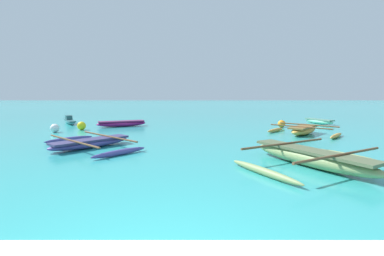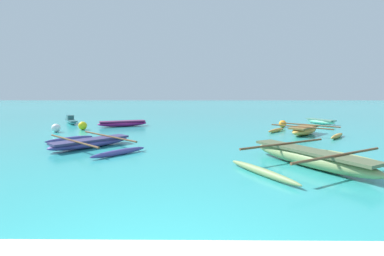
{
  "view_description": "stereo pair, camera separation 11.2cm",
  "coord_description": "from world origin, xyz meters",
  "px_view_note": "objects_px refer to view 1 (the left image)",
  "views": [
    {
      "loc": [
        0.47,
        -2.19,
        2.02
      ],
      "look_at": [
        0.44,
        11.99,
        0.25
      ],
      "focal_mm": 24.0,
      "sensor_mm": 36.0,
      "label": 1
    },
    {
      "loc": [
        0.58,
        -2.19,
        2.02
      ],
      "look_at": [
        0.44,
        11.99,
        0.25
      ],
      "focal_mm": 24.0,
      "sensor_mm": 36.0,
      "label": 2
    }
  ],
  "objects_px": {
    "mooring_buoy_0": "(282,124)",
    "mooring_buoy_2": "(55,128)",
    "moored_boat_0": "(320,121)",
    "moored_boat_4": "(310,157)",
    "moored_boat_2": "(304,130)",
    "mooring_buoy_1": "(82,126)",
    "moored_boat_5": "(122,123)",
    "moored_boat_1": "(70,121)",
    "moored_boat_3": "(92,143)"
  },
  "relations": [
    {
      "from": "moored_boat_0",
      "to": "moored_boat_3",
      "type": "distance_m",
      "value": 15.91
    },
    {
      "from": "moored_boat_2",
      "to": "mooring_buoy_2",
      "type": "xyz_separation_m",
      "value": [
        -13.56,
        0.82,
        -0.0
      ]
    },
    {
      "from": "mooring_buoy_0",
      "to": "mooring_buoy_1",
      "type": "bearing_deg",
      "value": -174.21
    },
    {
      "from": "moored_boat_5",
      "to": "mooring_buoy_1",
      "type": "xyz_separation_m",
      "value": [
        -1.94,
        -1.71,
        0.04
      ]
    },
    {
      "from": "moored_boat_0",
      "to": "mooring_buoy_1",
      "type": "distance_m",
      "value": 16.31
    },
    {
      "from": "moored_boat_0",
      "to": "moored_boat_3",
      "type": "bearing_deg",
      "value": -78.2
    },
    {
      "from": "moored_boat_4",
      "to": "moored_boat_5",
      "type": "relative_size",
      "value": 1.4
    },
    {
      "from": "moored_boat_2",
      "to": "mooring_buoy_1",
      "type": "relative_size",
      "value": 7.39
    },
    {
      "from": "moored_boat_5",
      "to": "mooring_buoy_0",
      "type": "bearing_deg",
      "value": -24.5
    },
    {
      "from": "moored_boat_2",
      "to": "moored_boat_5",
      "type": "bearing_deg",
      "value": 114.02
    },
    {
      "from": "moored_boat_2",
      "to": "moored_boat_4",
      "type": "relative_size",
      "value": 0.82
    },
    {
      "from": "moored_boat_1",
      "to": "moored_boat_5",
      "type": "relative_size",
      "value": 0.89
    },
    {
      "from": "moored_boat_0",
      "to": "moored_boat_3",
      "type": "xyz_separation_m",
      "value": [
        -13.3,
        -8.73,
        -0.01
      ]
    },
    {
      "from": "moored_boat_4",
      "to": "mooring_buoy_2",
      "type": "relative_size",
      "value": 9.54
    },
    {
      "from": "moored_boat_4",
      "to": "moored_boat_3",
      "type": "bearing_deg",
      "value": -139.18
    },
    {
      "from": "moored_boat_1",
      "to": "moored_boat_4",
      "type": "distance_m",
      "value": 17.03
    },
    {
      "from": "moored_boat_2",
      "to": "moored_boat_1",
      "type": "bearing_deg",
      "value": 112.61
    },
    {
      "from": "moored_boat_1",
      "to": "mooring_buoy_2",
      "type": "height_order",
      "value": "moored_boat_1"
    },
    {
      "from": "moored_boat_1",
      "to": "moored_boat_4",
      "type": "relative_size",
      "value": 0.64
    },
    {
      "from": "moored_boat_4",
      "to": "mooring_buoy_1",
      "type": "relative_size",
      "value": 8.96
    },
    {
      "from": "moored_boat_1",
      "to": "moored_boat_3",
      "type": "distance_m",
      "value": 10.22
    },
    {
      "from": "moored_boat_0",
      "to": "mooring_buoy_0",
      "type": "height_order",
      "value": "mooring_buoy_0"
    },
    {
      "from": "moored_boat_2",
      "to": "mooring_buoy_2",
      "type": "relative_size",
      "value": 7.86
    },
    {
      "from": "moored_boat_4",
      "to": "moored_boat_5",
      "type": "distance_m",
      "value": 12.63
    },
    {
      "from": "mooring_buoy_0",
      "to": "mooring_buoy_2",
      "type": "bearing_deg",
      "value": -170.31
    },
    {
      "from": "moored_boat_3",
      "to": "mooring_buoy_2",
      "type": "relative_size",
      "value": 9.7
    },
    {
      "from": "moored_boat_2",
      "to": "moored_boat_5",
      "type": "xyz_separation_m",
      "value": [
        -10.57,
        3.57,
        -0.02
      ]
    },
    {
      "from": "moored_boat_4",
      "to": "mooring_buoy_1",
      "type": "distance_m",
      "value": 12.83
    },
    {
      "from": "moored_boat_0",
      "to": "mooring_buoy_2",
      "type": "relative_size",
      "value": 5.25
    },
    {
      "from": "moored_boat_3",
      "to": "moored_boat_4",
      "type": "distance_m",
      "value": 7.88
    },
    {
      "from": "mooring_buoy_0",
      "to": "mooring_buoy_1",
      "type": "relative_size",
      "value": 0.94
    },
    {
      "from": "moored_boat_1",
      "to": "mooring_buoy_1",
      "type": "distance_m",
      "value": 4.35
    },
    {
      "from": "moored_boat_2",
      "to": "moored_boat_3",
      "type": "bearing_deg",
      "value": 151.75
    },
    {
      "from": "mooring_buoy_0",
      "to": "mooring_buoy_1",
      "type": "xyz_separation_m",
      "value": [
        -12.43,
        -1.26,
        0.01
      ]
    },
    {
      "from": "moored_boat_2",
      "to": "moored_boat_4",
      "type": "distance_m",
      "value": 6.61
    },
    {
      "from": "moored_boat_1",
      "to": "mooring_buoy_0",
      "type": "relative_size",
      "value": 6.05
    },
    {
      "from": "moored_boat_0",
      "to": "moored_boat_1",
      "type": "bearing_deg",
      "value": -111.92
    },
    {
      "from": "moored_boat_4",
      "to": "mooring_buoy_2",
      "type": "distance_m",
      "value": 13.08
    },
    {
      "from": "moored_boat_4",
      "to": "mooring_buoy_0",
      "type": "bearing_deg",
      "value": 136.48
    },
    {
      "from": "moored_boat_1",
      "to": "mooring_buoy_2",
      "type": "relative_size",
      "value": 6.08
    },
    {
      "from": "moored_boat_0",
      "to": "moored_boat_4",
      "type": "height_order",
      "value": "moored_boat_4"
    },
    {
      "from": "moored_boat_1",
      "to": "mooring_buoy_1",
      "type": "height_order",
      "value": "moored_boat_1"
    },
    {
      "from": "moored_boat_0",
      "to": "mooring_buoy_2",
      "type": "height_order",
      "value": "mooring_buoy_2"
    },
    {
      "from": "moored_boat_3",
      "to": "mooring_buoy_0",
      "type": "height_order",
      "value": "mooring_buoy_0"
    },
    {
      "from": "mooring_buoy_0",
      "to": "moored_boat_4",
      "type": "bearing_deg",
      "value": -104.54
    },
    {
      "from": "moored_boat_2",
      "to": "mooring_buoy_1",
      "type": "xyz_separation_m",
      "value": [
        -12.51,
        1.86,
        0.01
      ]
    },
    {
      "from": "moored_boat_3",
      "to": "moored_boat_5",
      "type": "relative_size",
      "value": 1.42
    },
    {
      "from": "moored_boat_1",
      "to": "moored_boat_0",
      "type": "bearing_deg",
      "value": 56.09
    },
    {
      "from": "moored_boat_4",
      "to": "moored_boat_5",
      "type": "xyz_separation_m",
      "value": [
        -8.09,
        9.7,
        -0.05
      ]
    },
    {
      "from": "mooring_buoy_1",
      "to": "moored_boat_4",
      "type": "bearing_deg",
      "value": -38.56
    }
  ]
}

